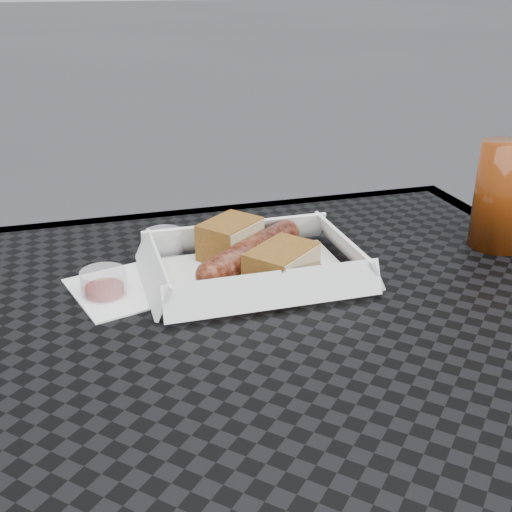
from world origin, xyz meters
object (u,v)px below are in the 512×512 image
(food_tray, at_px, (254,274))
(patio_table, at_px, (283,402))
(drink_glass, at_px, (503,196))
(bratwurst, at_px, (251,253))

(food_tray, bearing_deg, patio_table, -94.06)
(food_tray, bearing_deg, drink_glass, -0.01)
(bratwurst, relative_size, drink_glass, 1.13)
(food_tray, distance_m, drink_glass, 0.34)
(bratwurst, xyz_separation_m, drink_glass, (0.33, -0.02, 0.05))
(patio_table, xyz_separation_m, food_tray, (0.01, 0.15, 0.08))
(patio_table, relative_size, food_tray, 3.64)
(food_tray, relative_size, bratwurst, 1.42)
(patio_table, height_order, bratwurst, bratwurst)
(bratwurst, bearing_deg, food_tray, -97.36)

